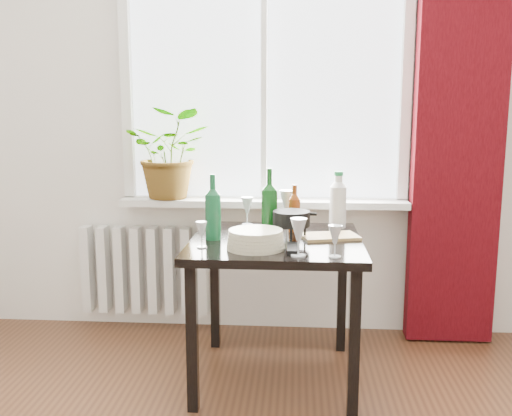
# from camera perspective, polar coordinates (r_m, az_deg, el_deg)

# --- Properties ---
(window) EXTENTS (1.72, 0.08, 1.62)m
(window) POSITION_cam_1_polar(r_m,az_deg,el_deg) (3.47, 0.83, 13.46)
(window) COLOR white
(window) RESTS_ON ground
(windowsill) EXTENTS (1.72, 0.20, 0.04)m
(windowsill) POSITION_cam_1_polar(r_m,az_deg,el_deg) (3.44, 0.73, 0.55)
(windowsill) COLOR silver
(windowsill) RESTS_ON ground
(curtain) EXTENTS (0.50, 0.12, 2.56)m
(curtain) POSITION_cam_1_polar(r_m,az_deg,el_deg) (3.48, 19.63, 7.88)
(curtain) COLOR #350409
(curtain) RESTS_ON ground
(radiator) EXTENTS (0.80, 0.10, 0.55)m
(radiator) POSITION_cam_1_polar(r_m,az_deg,el_deg) (3.69, -11.03, -6.09)
(radiator) COLOR silver
(radiator) RESTS_ON ground
(table) EXTENTS (0.85, 0.85, 0.74)m
(table) POSITION_cam_1_polar(r_m,az_deg,el_deg) (2.89, 1.99, -4.88)
(table) COLOR black
(table) RESTS_ON ground
(potted_plant) EXTENTS (0.51, 0.45, 0.55)m
(potted_plant) POSITION_cam_1_polar(r_m,az_deg,el_deg) (3.49, -8.48, 5.43)
(potted_plant) COLOR #337A20
(potted_plant) RESTS_ON windowsill
(wine_bottle_left) EXTENTS (0.09, 0.09, 0.33)m
(wine_bottle_left) POSITION_cam_1_polar(r_m,az_deg,el_deg) (2.83, -4.32, 0.16)
(wine_bottle_left) COLOR #0E4825
(wine_bottle_left) RESTS_ON table
(wine_bottle_right) EXTENTS (0.09, 0.09, 0.35)m
(wine_bottle_right) POSITION_cam_1_polar(r_m,az_deg,el_deg) (2.93, 1.35, 0.69)
(wine_bottle_right) COLOR #0B3C10
(wine_bottle_right) RESTS_ON table
(bottle_amber) EXTENTS (0.08, 0.08, 0.26)m
(bottle_amber) POSITION_cam_1_polar(r_m,az_deg,el_deg) (3.01, 3.86, 0.01)
(bottle_amber) COLOR maroon
(bottle_amber) RESTS_ON table
(cleaning_bottle) EXTENTS (0.11, 0.11, 0.32)m
(cleaning_bottle) POSITION_cam_1_polar(r_m,az_deg,el_deg) (3.14, 8.21, 0.92)
(cleaning_bottle) COLOR silver
(cleaning_bottle) RESTS_ON table
(wineglass_front_right) EXTENTS (0.08, 0.08, 0.17)m
(wineglass_front_right) POSITION_cam_1_polar(r_m,az_deg,el_deg) (2.52, 4.27, -2.91)
(wineglass_front_right) COLOR silver
(wineglass_front_right) RESTS_ON table
(wineglass_far_right) EXTENTS (0.07, 0.07, 0.15)m
(wineglass_far_right) POSITION_cam_1_polar(r_m,az_deg,el_deg) (2.52, 7.91, -3.29)
(wineglass_far_right) COLOR silver
(wineglass_far_right) RESTS_ON table
(wineglass_back_center) EXTENTS (0.10, 0.10, 0.21)m
(wineglass_back_center) POSITION_cam_1_polar(r_m,az_deg,el_deg) (3.15, 3.11, 0.03)
(wineglass_back_center) COLOR #B7BEC5
(wineglass_back_center) RESTS_ON table
(wineglass_back_left) EXTENTS (0.07, 0.07, 0.16)m
(wineglass_back_left) POSITION_cam_1_polar(r_m,az_deg,el_deg) (3.19, -0.89, -0.28)
(wineglass_back_left) COLOR white
(wineglass_back_left) RESTS_ON table
(wineglass_front_left) EXTENTS (0.07, 0.07, 0.13)m
(wineglass_front_left) POSITION_cam_1_polar(r_m,az_deg,el_deg) (2.68, -5.46, -2.65)
(wineglass_front_left) COLOR silver
(wineglass_front_left) RESTS_ON table
(plate_stack) EXTENTS (0.30, 0.30, 0.09)m
(plate_stack) POSITION_cam_1_polar(r_m,az_deg,el_deg) (2.65, -0.04, -3.17)
(plate_stack) COLOR beige
(plate_stack) RESTS_ON table
(fondue_pot) EXTENTS (0.27, 0.25, 0.14)m
(fondue_pot) POSITION_cam_1_polar(r_m,az_deg,el_deg) (2.84, 3.55, -1.73)
(fondue_pot) COLOR black
(fondue_pot) RESTS_ON table
(tv_remote) EXTENTS (0.06, 0.19, 0.02)m
(tv_remote) POSITION_cam_1_polar(r_m,az_deg,el_deg) (2.64, 3.71, -4.03)
(tv_remote) COLOR black
(tv_remote) RESTS_ON table
(cutting_board) EXTENTS (0.32, 0.24, 0.01)m
(cutting_board) POSITION_cam_1_polar(r_m,az_deg,el_deg) (2.91, 7.37, -2.83)
(cutting_board) COLOR tan
(cutting_board) RESTS_ON table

